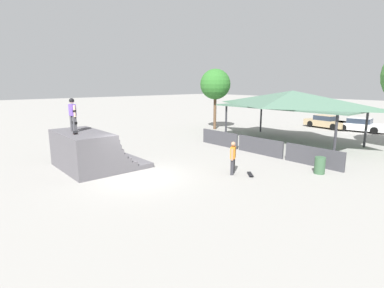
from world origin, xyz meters
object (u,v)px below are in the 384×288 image
skater_on_deck (73,112)px  bystander_walking (233,156)px  skateboard_on_ground (250,174)px  trash_bin (320,165)px  parked_car_white (360,125)px  skateboard_on_deck (75,132)px  tree_beside_pavilion (215,84)px  parked_car_tan (326,122)px

skater_on_deck → bystander_walking: (6.18, 5.57, -2.07)m
skater_on_deck → skateboard_on_ground: skater_on_deck is taller
skateboard_on_ground → trash_bin: 3.58m
parked_car_white → skateboard_on_ground: bearing=-92.1°
skateboard_on_ground → trash_bin: bearing=95.6°
skateboard_on_deck → parked_car_white: size_ratio=0.20×
tree_beside_pavilion → bystander_walking: bearing=-41.1°
skateboard_on_deck → skateboard_on_ground: skateboard_on_deck is taller
tree_beside_pavilion → parked_car_white: (9.91, 9.31, -3.73)m
skater_on_deck → skateboard_on_ground: 9.65m
skater_on_deck → parked_car_white: skater_on_deck is taller
parked_car_tan → parked_car_white: bearing=10.6°
skateboard_on_deck → bystander_walking: size_ratio=0.52×
parked_car_tan → bystander_walking: bearing=-69.0°
skateboard_on_ground → bystander_walking: bearing=-106.6°
bystander_walking → parked_car_white: bystander_walking is taller
trash_bin → parked_car_white: (-4.06, 15.68, 0.18)m
skater_on_deck → bystander_walking: skater_on_deck is taller
skateboard_on_deck → tree_beside_pavilion: tree_beside_pavilion is taller
tree_beside_pavilion → parked_car_tan: 11.97m
tree_beside_pavilion → trash_bin: (13.96, -6.37, -3.91)m
skateboard_on_deck → trash_bin: bearing=66.6°
skater_on_deck → skateboard_on_ground: (6.92, 6.05, -2.93)m
trash_bin → parked_car_tan: (-7.22, 15.53, 0.18)m
tree_beside_pavilion → parked_car_tan: tree_beside_pavilion is taller
skateboard_on_deck → trash_bin: skateboard_on_deck is taller
skateboard_on_deck → parked_car_tan: bearing=106.3°
skateboard_on_ground → parked_car_white: 18.70m
bystander_walking → trash_bin: (2.80, 3.38, -0.49)m
skater_on_deck → skateboard_on_ground: size_ratio=2.31×
trash_bin → skateboard_on_ground: bearing=-125.2°
bystander_walking → skateboard_on_ground: 1.23m
skater_on_deck → parked_car_tan: skater_on_deck is taller
skater_on_deck → skateboard_on_deck: size_ratio=2.02×
bystander_walking → parked_car_white: (-1.26, 19.06, -0.32)m
bystander_walking → skater_on_deck: bearing=98.7°
tree_beside_pavilion → parked_car_white: 14.10m
skateboard_on_deck → tree_beside_pavilion: (-5.68, 15.51, 2.29)m
parked_car_tan → parked_car_white: size_ratio=1.00×
bystander_walking → tree_beside_pavilion: bearing=15.5°
skateboard_on_ground → skater_on_deck: bearing=-98.0°
bystander_walking → skateboard_on_ground: bearing=-90.7°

